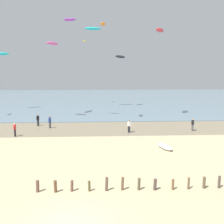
% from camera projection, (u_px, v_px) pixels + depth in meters
% --- Properties ---
extents(wet_sand_strip, '(120.00, 8.90, 0.01)m').
position_uv_depth(wet_sand_strip, '(88.00, 129.00, 35.80)').
color(wet_sand_strip, '#84755B').
rests_on(wet_sand_strip, ground).
extents(sea, '(160.00, 70.00, 0.10)m').
position_uv_depth(sea, '(94.00, 99.00, 74.70)').
color(sea, slate).
rests_on(sea, ground).
extents(groyne_near, '(18.33, 0.35, 0.98)m').
position_uv_depth(groyne_near, '(175.00, 183.00, 17.36)').
color(groyne_near, brown).
rests_on(groyne_near, ground).
extents(person_nearest_camera, '(0.23, 0.57, 1.71)m').
position_uv_depth(person_nearest_camera, '(15.00, 129.00, 31.35)').
color(person_nearest_camera, '#232328').
rests_on(person_nearest_camera, ground).
extents(person_by_waterline, '(0.36, 0.52, 1.71)m').
position_uv_depth(person_by_waterline, '(50.00, 122.00, 36.01)').
color(person_by_waterline, '#4C4C56').
rests_on(person_by_waterline, ground).
extents(person_right_flank, '(0.39, 0.48, 1.71)m').
position_uv_depth(person_right_flank, '(129.00, 126.00, 33.32)').
color(person_right_flank, '#232328').
rests_on(person_right_flank, ground).
extents(person_far_down_beach, '(0.25, 0.57, 1.71)m').
position_uv_depth(person_far_down_beach, '(193.00, 124.00, 34.30)').
color(person_far_down_beach, '#4C4C56').
rests_on(person_far_down_beach, ground).
extents(person_trailing_behind, '(0.36, 0.51, 1.71)m').
position_uv_depth(person_trailing_behind, '(38.00, 120.00, 37.47)').
color(person_trailing_behind, '#383842').
rests_on(person_trailing_behind, ground).
extents(grounded_kite, '(1.56, 2.56, 0.48)m').
position_uv_depth(grounded_kite, '(165.00, 147.00, 26.43)').
color(grounded_kite, white).
rests_on(grounded_kite, ground).
extents(kite_aloft_0, '(2.22, 1.34, 0.52)m').
position_uv_depth(kite_aloft_0, '(70.00, 20.00, 39.61)').
color(kite_aloft_0, purple).
extents(kite_aloft_3, '(3.61, 1.61, 0.56)m').
position_uv_depth(kite_aloft_3, '(93.00, 29.00, 52.06)').
color(kite_aloft_3, '#19B2B7').
extents(kite_aloft_5, '(3.07, 3.27, 0.91)m').
position_uv_depth(kite_aloft_5, '(120.00, 57.00, 55.02)').
color(kite_aloft_5, black).
extents(kite_aloft_7, '(2.38, 3.53, 0.55)m').
position_uv_depth(kite_aloft_7, '(160.00, 30.00, 42.09)').
color(kite_aloft_7, red).
extents(kite_aloft_8, '(1.00, 1.89, 0.45)m').
position_uv_depth(kite_aloft_8, '(85.00, 41.00, 58.60)').
color(kite_aloft_8, yellow).
extents(kite_aloft_9, '(2.25, 3.36, 0.54)m').
position_uv_depth(kite_aloft_9, '(52.00, 43.00, 43.41)').
color(kite_aloft_9, '#E54C99').
extents(kite_aloft_11, '(1.06, 2.29, 0.48)m').
position_uv_depth(kite_aloft_11, '(103.00, 24.00, 37.64)').
color(kite_aloft_11, orange).
extents(kite_aloft_12, '(3.40, 1.60, 0.69)m').
position_uv_depth(kite_aloft_12, '(0.00, 54.00, 50.25)').
color(kite_aloft_12, '#19B2B7').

